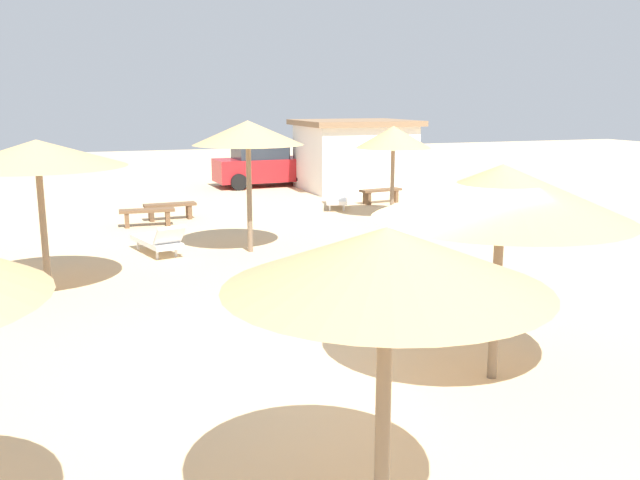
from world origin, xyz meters
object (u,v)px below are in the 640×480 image
(parasol_6, at_px, (37,154))
(parasol_8, at_px, (502,192))
(parasol_1, at_px, (248,133))
(bench_2, at_px, (147,214))
(bench_1, at_px, (170,208))
(parasol_9, at_px, (386,260))
(parked_car, at_px, (264,166))
(parasol_3, at_px, (393,137))
(bench_0, at_px, (381,193))
(lounger_3, at_px, (337,198))
(lounger_1, at_px, (158,240))
(beach_cabana, at_px, (354,154))

(parasol_6, relative_size, parasol_8, 0.97)
(parasol_1, relative_size, bench_2, 1.98)
(bench_1, bearing_deg, bench_2, -131.37)
(parasol_9, xyz_separation_m, parked_car, (5.02, 22.08, -1.53))
(parasol_9, xyz_separation_m, bench_2, (-0.34, 14.67, -2.01))
(parasol_3, xyz_separation_m, parked_car, (-1.69, 8.36, -1.55))
(bench_2, bearing_deg, parasol_3, -7.61)
(parasol_3, distance_m, bench_2, 7.40)
(bench_0, relative_size, bench_2, 1.02)
(parasol_8, distance_m, lounger_3, 13.96)
(bench_0, bearing_deg, parasol_3, -107.90)
(parasol_1, xyz_separation_m, parasol_9, (-1.59, -10.64, -0.37))
(lounger_1, bearing_deg, parasol_6, -132.29)
(parasol_1, xyz_separation_m, parasol_3, (5.12, 3.08, -0.35))
(parasol_9, distance_m, parked_car, 22.70)
(parasol_3, height_order, parasol_6, parasol_6)
(parasol_9, height_order, lounger_3, parasol_9)
(parked_car, bearing_deg, parasol_3, -78.57)
(bench_2, bearing_deg, parasol_8, -75.72)
(parasol_8, bearing_deg, parasol_6, 132.15)
(parasol_1, bearing_deg, parasol_6, -154.51)
(lounger_1, height_order, bench_1, lounger_1)
(bench_2, bearing_deg, parasol_1, -64.34)
(lounger_1, xyz_separation_m, beach_cabana, (8.54, 8.90, 1.03))
(parasol_8, bearing_deg, lounger_1, 110.49)
(parasol_3, distance_m, bench_0, 3.40)
(parasol_1, bearing_deg, lounger_1, 167.75)
(lounger_1, distance_m, bench_2, 3.58)
(parasol_1, bearing_deg, bench_1, 103.83)
(parasol_1, relative_size, lounger_3, 1.51)
(parasol_6, xyz_separation_m, lounger_1, (2.27, 2.50, -2.22))
(beach_cabana, bearing_deg, lounger_1, -133.79)
(parasol_8, xyz_separation_m, bench_0, (4.81, 13.77, -2.04))
(parasol_8, height_order, parked_car, parasol_8)
(parasol_9, distance_m, bench_2, 14.81)
(parasol_6, height_order, parasol_8, parasol_6)
(bench_0, bearing_deg, bench_2, -168.15)
(lounger_1, xyz_separation_m, bench_1, (0.84, 4.42, 0.02))
(lounger_3, xyz_separation_m, bench_2, (-6.17, -1.34, 0.03))
(parked_car, bearing_deg, parasol_8, -96.66)
(lounger_1, xyz_separation_m, bench_0, (8.00, 5.24, 0.02))
(bench_0, bearing_deg, parasol_6, -143.01)
(parasol_3, height_order, beach_cabana, parasol_3)
(bench_1, height_order, bench_2, same)
(bench_2, bearing_deg, beach_cabana, 32.27)
(bench_0, distance_m, parked_car, 6.31)
(parasol_9, bearing_deg, parasol_8, 42.93)
(lounger_1, height_order, lounger_3, lounger_1)
(bench_2, bearing_deg, parasol_9, -88.67)
(bench_0, bearing_deg, lounger_1, -146.78)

